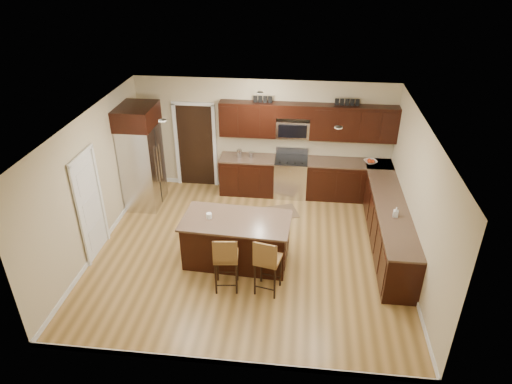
# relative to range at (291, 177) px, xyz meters

# --- Properties ---
(floor) EXTENTS (6.00, 6.00, 0.00)m
(floor) POSITION_rel_range_xyz_m (-0.68, -2.45, -0.47)
(floor) COLOR #A47C41
(floor) RESTS_ON ground
(ceiling) EXTENTS (6.00, 6.00, 0.00)m
(ceiling) POSITION_rel_range_xyz_m (-0.68, -2.45, 2.23)
(ceiling) COLOR silver
(ceiling) RESTS_ON wall_back
(wall_back) EXTENTS (6.00, 0.00, 6.00)m
(wall_back) POSITION_rel_range_xyz_m (-0.68, 0.30, 0.88)
(wall_back) COLOR #C5B58E
(wall_back) RESTS_ON floor
(wall_left) EXTENTS (0.00, 5.50, 5.50)m
(wall_left) POSITION_rel_range_xyz_m (-3.68, -2.45, 0.88)
(wall_left) COLOR #C5B58E
(wall_left) RESTS_ON floor
(wall_right) EXTENTS (0.00, 5.50, 5.50)m
(wall_right) POSITION_rel_range_xyz_m (2.32, -2.45, 0.88)
(wall_right) COLOR #C5B58E
(wall_right) RESTS_ON floor
(base_cabinets) EXTENTS (4.02, 3.96, 0.92)m
(base_cabinets) POSITION_rel_range_xyz_m (1.22, -1.01, -0.01)
(base_cabinets) COLOR black
(base_cabinets) RESTS_ON floor
(upper_cabinets) EXTENTS (4.00, 0.33, 0.80)m
(upper_cabinets) POSITION_rel_range_xyz_m (0.36, 0.13, 1.37)
(upper_cabinets) COLOR black
(upper_cabinets) RESTS_ON wall_back
(range) EXTENTS (0.76, 0.64, 1.11)m
(range) POSITION_rel_range_xyz_m (0.00, 0.00, 0.00)
(range) COLOR silver
(range) RESTS_ON floor
(microwave) EXTENTS (0.76, 0.31, 0.40)m
(microwave) POSITION_rel_range_xyz_m (0.00, 0.15, 1.15)
(microwave) COLOR silver
(microwave) RESTS_ON upper_cabinets
(doorway) EXTENTS (0.85, 0.03, 2.06)m
(doorway) POSITION_rel_range_xyz_m (-2.33, 0.28, 0.56)
(doorway) COLOR black
(doorway) RESTS_ON floor
(pantry_door) EXTENTS (0.03, 0.80, 2.04)m
(pantry_door) POSITION_rel_range_xyz_m (-3.66, -2.75, 0.55)
(pantry_door) COLOR white
(pantry_door) RESTS_ON floor
(letter_decor) EXTENTS (2.20, 0.03, 0.15)m
(letter_decor) POSITION_rel_range_xyz_m (0.22, 0.13, 1.82)
(letter_decor) COLOR black
(letter_decor) RESTS_ON upper_cabinets
(island) EXTENTS (2.05, 1.16, 0.92)m
(island) POSITION_rel_range_xyz_m (-0.89, -2.73, -0.04)
(island) COLOR black
(island) RESTS_ON floor
(stool_mid) EXTENTS (0.46, 0.46, 1.11)m
(stool_mid) POSITION_rel_range_xyz_m (-0.94, -3.57, 0.22)
(stool_mid) COLOR olive
(stool_mid) RESTS_ON floor
(stool_right) EXTENTS (0.49, 0.49, 1.11)m
(stool_right) POSITION_rel_range_xyz_m (-0.24, -3.57, 0.22)
(stool_right) COLOR olive
(stool_right) RESTS_ON floor
(refrigerator) EXTENTS (0.79, 1.02, 2.35)m
(refrigerator) POSITION_rel_range_xyz_m (-3.30, -0.80, 0.73)
(refrigerator) COLOR silver
(refrigerator) RESTS_ON floor
(floor_mat) EXTENTS (1.05, 0.87, 0.01)m
(floor_mat) POSITION_rel_range_xyz_m (-0.25, -0.91, -0.47)
(floor_mat) COLOR brown
(floor_mat) RESTS_ON floor
(fruit_bowl) EXTENTS (0.38, 0.38, 0.07)m
(fruit_bowl) POSITION_rel_range_xyz_m (1.81, -0.00, 0.48)
(fruit_bowl) COLOR silver
(fruit_bowl) RESTS_ON base_cabinets
(soap_bottle) EXTENTS (0.10, 0.10, 0.19)m
(soap_bottle) POSITION_rel_range_xyz_m (2.02, -2.29, 0.54)
(soap_bottle) COLOR #B2B2B2
(soap_bottle) RESTS_ON base_cabinets
(canister_tall) EXTENTS (0.12, 0.12, 0.19)m
(canister_tall) POSITION_rel_range_xyz_m (-1.22, -0.00, 0.54)
(canister_tall) COLOR silver
(canister_tall) RESTS_ON base_cabinets
(canister_short) EXTENTS (0.11, 0.11, 0.14)m
(canister_short) POSITION_rel_range_xyz_m (-0.94, -0.00, 0.52)
(canister_short) COLOR silver
(canister_short) RESTS_ON base_cabinets
(island_jar) EXTENTS (0.10, 0.10, 0.10)m
(island_jar) POSITION_rel_range_xyz_m (-1.39, -2.73, 0.50)
(island_jar) COLOR white
(island_jar) RESTS_ON island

